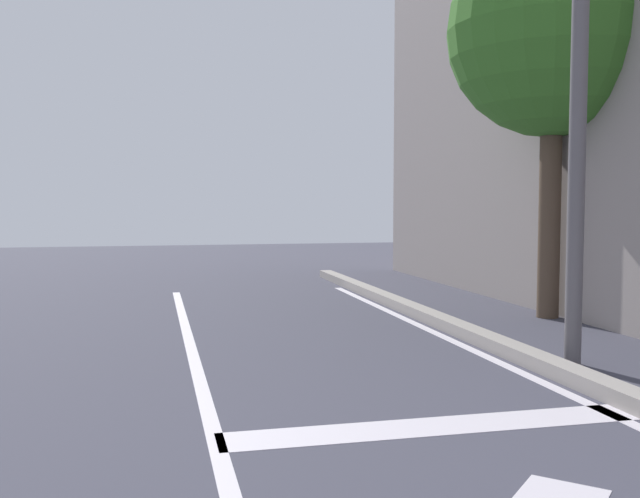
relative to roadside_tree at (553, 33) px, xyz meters
The scene contains 2 objects.
stop_bar 6.56m from the roadside_tree, 129.12° to the right, with size 3.08×0.40×0.01m, color silver.
roadside_tree is the anchor object (origin of this frame).
Camera 1 is at (0.07, 3.34, 1.58)m, focal length 40.02 mm.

